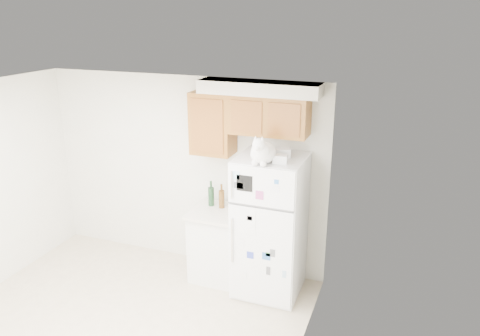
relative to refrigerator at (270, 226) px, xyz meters
The scene contains 8 objects.
room_shell 1.98m from the refrigerator, 130.77° to the right, with size 3.84×4.04×2.52m.
refrigerator is the anchor object (origin of this frame).
base_counter 0.79m from the refrigerator, behind, with size 0.64×0.64×0.92m.
cat 1.01m from the refrigerator, 95.94° to the right, with size 0.33×0.48×0.34m.
storage_box_back 0.91m from the refrigerator, 25.06° to the left, with size 0.18×0.13×0.10m, color white.
storage_box_front 0.92m from the refrigerator, 47.57° to the right, with size 0.15×0.11×0.09m, color white.
bottle_green 0.88m from the refrigerator, 167.26° to the left, with size 0.08×0.08×0.33m, color #19381E, non-canonical shape.
bottle_amber 0.73m from the refrigerator, 166.12° to the left, with size 0.07×0.07×0.31m, color #593814, non-canonical shape.
Camera 1 is at (2.69, -3.16, 3.26)m, focal length 35.00 mm.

